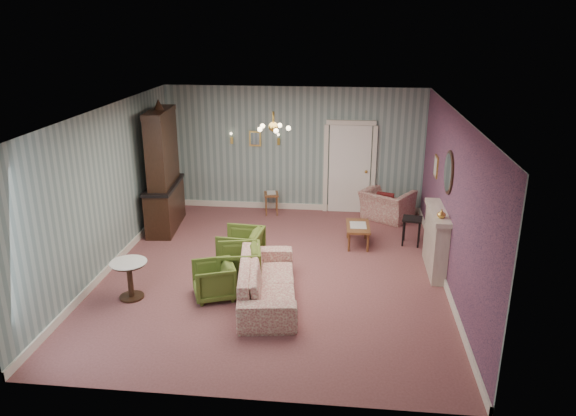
# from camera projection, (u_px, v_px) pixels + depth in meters

# --- Properties ---
(floor) EXTENTS (7.00, 7.00, 0.00)m
(floor) POSITION_uv_depth(u_px,v_px,m) (275.00, 272.00, 9.92)
(floor) COLOR #854D4D
(floor) RESTS_ON ground
(ceiling) EXTENTS (7.00, 7.00, 0.00)m
(ceiling) POSITION_uv_depth(u_px,v_px,m) (273.00, 112.00, 8.96)
(ceiling) COLOR white
(ceiling) RESTS_ON ground
(wall_back) EXTENTS (6.00, 0.00, 6.00)m
(wall_back) POSITION_uv_depth(u_px,v_px,m) (294.00, 150.00, 12.73)
(wall_back) COLOR slate
(wall_back) RESTS_ON ground
(wall_front) EXTENTS (6.00, 0.00, 6.00)m
(wall_front) POSITION_uv_depth(u_px,v_px,m) (233.00, 291.00, 6.15)
(wall_front) COLOR slate
(wall_front) RESTS_ON ground
(wall_left) EXTENTS (0.00, 7.00, 7.00)m
(wall_left) POSITION_uv_depth(u_px,v_px,m) (107.00, 190.00, 9.75)
(wall_left) COLOR slate
(wall_left) RESTS_ON ground
(wall_right) EXTENTS (0.00, 7.00, 7.00)m
(wall_right) POSITION_uv_depth(u_px,v_px,m) (452.00, 202.00, 9.13)
(wall_right) COLOR slate
(wall_right) RESTS_ON ground
(wall_right_floral) EXTENTS (0.00, 7.00, 7.00)m
(wall_right_floral) POSITION_uv_depth(u_px,v_px,m) (452.00, 202.00, 9.14)
(wall_right_floral) COLOR #AA556C
(wall_right_floral) RESTS_ON ground
(door) EXTENTS (1.12, 0.12, 2.16)m
(door) POSITION_uv_depth(u_px,v_px,m) (350.00, 167.00, 12.68)
(door) COLOR white
(door) RESTS_ON floor
(olive_chair_a) EXTENTS (0.80, 0.82, 0.66)m
(olive_chair_a) POSITION_uv_depth(u_px,v_px,m) (214.00, 279.00, 8.93)
(olive_chair_a) COLOR #4C6122
(olive_chair_a) RESTS_ON floor
(olive_chair_b) EXTENTS (0.81, 0.85, 0.75)m
(olive_chair_b) POSITION_uv_depth(u_px,v_px,m) (239.00, 263.00, 9.39)
(olive_chair_b) COLOR #4C6122
(olive_chair_b) RESTS_ON floor
(olive_chair_c) EXTENTS (0.77, 0.81, 0.77)m
(olive_chair_c) POSITION_uv_depth(u_px,v_px,m) (241.00, 246.00, 10.10)
(olive_chair_c) COLOR #4C6122
(olive_chair_c) RESTS_ON floor
(sofa_chintz) EXTENTS (0.96, 2.32, 0.88)m
(sofa_chintz) POSITION_uv_depth(u_px,v_px,m) (267.00, 274.00, 8.84)
(sofa_chintz) COLOR #963C40
(sofa_chintz) RESTS_ON floor
(wingback_chair) EXTENTS (1.24, 1.13, 0.91)m
(wingback_chair) POSITION_uv_depth(u_px,v_px,m) (387.00, 200.00, 12.40)
(wingback_chair) COLOR #963C40
(wingback_chair) RESTS_ON floor
(dresser) EXTENTS (0.71, 1.68, 2.73)m
(dresser) POSITION_uv_depth(u_px,v_px,m) (162.00, 167.00, 11.60)
(dresser) COLOR black
(dresser) RESTS_ON floor
(fireplace) EXTENTS (0.30, 1.40, 1.16)m
(fireplace) POSITION_uv_depth(u_px,v_px,m) (436.00, 241.00, 9.81)
(fireplace) COLOR beige
(fireplace) RESTS_ON floor
(mantel_vase) EXTENTS (0.15, 0.15, 0.15)m
(mantel_vase) POSITION_uv_depth(u_px,v_px,m) (441.00, 214.00, 9.22)
(mantel_vase) COLOR gold
(mantel_vase) RESTS_ON fireplace
(oval_mirror) EXTENTS (0.04, 0.76, 0.84)m
(oval_mirror) POSITION_uv_depth(u_px,v_px,m) (448.00, 172.00, 9.38)
(oval_mirror) COLOR white
(oval_mirror) RESTS_ON wall_right
(framed_print) EXTENTS (0.04, 0.34, 0.42)m
(framed_print) POSITION_uv_depth(u_px,v_px,m) (436.00, 166.00, 10.73)
(framed_print) COLOR gold
(framed_print) RESTS_ON wall_right
(coffee_table) EXTENTS (0.49, 0.84, 0.42)m
(coffee_table) POSITION_uv_depth(u_px,v_px,m) (358.00, 235.00, 11.06)
(coffee_table) COLOR brown
(coffee_table) RESTS_ON floor
(side_table_black) EXTENTS (0.44, 0.44, 0.57)m
(side_table_black) POSITION_uv_depth(u_px,v_px,m) (411.00, 231.00, 11.05)
(side_table_black) COLOR black
(side_table_black) RESTS_ON floor
(pedestal_table) EXTENTS (0.77, 0.77, 0.65)m
(pedestal_table) POSITION_uv_depth(u_px,v_px,m) (130.00, 280.00, 8.91)
(pedestal_table) COLOR black
(pedestal_table) RESTS_ON floor
(nesting_table) EXTENTS (0.39, 0.46, 0.54)m
(nesting_table) POSITION_uv_depth(u_px,v_px,m) (271.00, 203.00, 12.81)
(nesting_table) COLOR brown
(nesting_table) RESTS_ON floor
(gilt_mirror_back) EXTENTS (0.28, 0.06, 0.36)m
(gilt_mirror_back) POSITION_uv_depth(u_px,v_px,m) (255.00, 139.00, 12.70)
(gilt_mirror_back) COLOR gold
(gilt_mirror_back) RESTS_ON wall_back
(sconce_left) EXTENTS (0.16, 0.12, 0.30)m
(sconce_left) POSITION_uv_depth(u_px,v_px,m) (232.00, 138.00, 12.74)
(sconce_left) COLOR gold
(sconce_left) RESTS_ON wall_back
(sconce_right) EXTENTS (0.16, 0.12, 0.30)m
(sconce_right) POSITION_uv_depth(u_px,v_px,m) (279.00, 139.00, 12.62)
(sconce_right) COLOR gold
(sconce_right) RESTS_ON wall_back
(chandelier) EXTENTS (0.56, 0.56, 0.36)m
(chandelier) POSITION_uv_depth(u_px,v_px,m) (273.00, 128.00, 9.05)
(chandelier) COLOR gold
(chandelier) RESTS_ON ceiling
(burgundy_cushion) EXTENTS (0.41, 0.28, 0.39)m
(burgundy_cushion) POSITION_uv_depth(u_px,v_px,m) (385.00, 201.00, 12.25)
(burgundy_cushion) COLOR maroon
(burgundy_cushion) RESTS_ON wingback_chair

